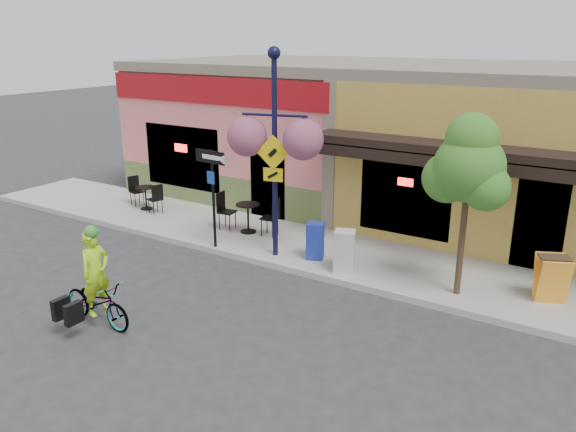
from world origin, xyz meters
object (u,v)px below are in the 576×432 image
(newspaper_box_grey, at_px, (344,251))
(street_tree, at_px, (465,206))
(bicycle, at_px, (97,302))
(building, at_px, (417,136))
(cyclist_rider, at_px, (97,285))
(lamp_post, at_px, (275,156))
(one_way_sign, at_px, (214,200))
(newspaper_box_blue, at_px, (315,241))

(newspaper_box_grey, relative_size, street_tree, 0.26)
(bicycle, height_order, street_tree, street_tree)
(building, bearing_deg, cyclist_rider, -101.50)
(lamp_post, height_order, one_way_sign, lamp_post)
(one_way_sign, relative_size, newspaper_box_grey, 2.55)
(one_way_sign, xyz_separation_m, newspaper_box_blue, (2.56, 0.65, -0.80))
(cyclist_rider, height_order, street_tree, street_tree)
(cyclist_rider, distance_m, one_way_sign, 4.21)
(cyclist_rider, xyz_separation_m, newspaper_box_grey, (2.98, 4.45, -0.18))
(one_way_sign, bearing_deg, newspaper_box_blue, 19.82)
(one_way_sign, relative_size, newspaper_box_blue, 2.79)
(building, bearing_deg, newspaper_box_grey, -83.55)
(cyclist_rider, distance_m, lamp_post, 4.95)
(newspaper_box_blue, bearing_deg, cyclist_rider, -134.21)
(building, xyz_separation_m, cyclist_rider, (-2.24, -10.99, -1.43))
(bicycle, relative_size, cyclist_rider, 1.04)
(newspaper_box_blue, height_order, street_tree, street_tree)
(newspaper_box_blue, distance_m, newspaper_box_grey, 1.01)
(lamp_post, xyz_separation_m, newspaper_box_grey, (1.90, -0.04, -1.98))
(building, height_order, newspaper_box_blue, building)
(newspaper_box_blue, bearing_deg, newspaper_box_grey, -41.13)
(building, relative_size, street_tree, 4.77)
(bicycle, xyz_separation_m, cyclist_rider, (0.05, 0.00, 0.37))
(cyclist_rider, xyz_separation_m, newspaper_box_blue, (2.02, 4.79, -0.23))
(building, relative_size, newspaper_box_grey, 18.53)
(building, xyz_separation_m, one_way_sign, (-2.77, -6.85, -0.85))
(building, relative_size, cyclist_rider, 11.04)
(building, height_order, bicycle, building)
(one_way_sign, bearing_deg, cyclist_rider, -77.08)
(cyclist_rider, height_order, lamp_post, lamp_post)
(one_way_sign, bearing_deg, lamp_post, 17.56)
(one_way_sign, bearing_deg, newspaper_box_grey, 10.56)
(lamp_post, height_order, newspaper_box_grey, lamp_post)
(lamp_post, relative_size, newspaper_box_blue, 5.51)
(building, relative_size, bicycle, 10.59)
(newspaper_box_blue, relative_size, newspaper_box_grey, 0.91)
(building, bearing_deg, street_tree, -62.67)
(newspaper_box_grey, distance_m, street_tree, 2.90)
(cyclist_rider, bearing_deg, building, -10.11)
(bicycle, relative_size, newspaper_box_blue, 1.91)
(lamp_post, relative_size, one_way_sign, 1.98)
(cyclist_rider, xyz_separation_m, street_tree, (5.50, 4.68, 1.23))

